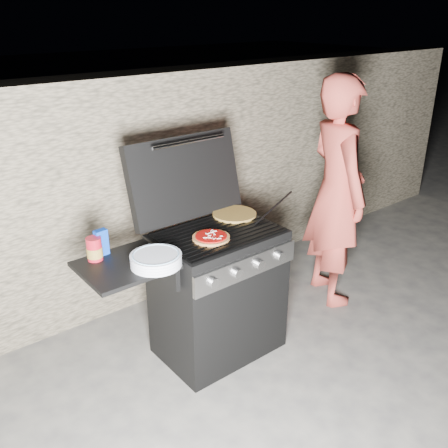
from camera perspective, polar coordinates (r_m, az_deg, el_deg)
ground at (r=3.68m, az=-0.63°, el=-13.89°), size 50.00×50.00×0.00m
stone_wall at (r=4.03m, az=-9.95°, el=3.84°), size 8.00×0.35×1.80m
gas_grill at (r=3.30m, az=-4.13°, el=-9.22°), size 1.34×0.79×0.91m
pizza_topped at (r=3.10m, az=-1.49°, el=-1.49°), size 0.28×0.28×0.03m
pizza_plain at (r=3.46m, az=1.20°, el=1.15°), size 0.33×0.33×0.02m
sauce_jar at (r=2.94m, az=-14.60°, el=-2.76°), size 0.11×0.11×0.14m
blue_carton at (r=2.98m, az=-13.83°, el=-2.06°), size 0.08×0.05×0.16m
plate_stack at (r=2.83m, az=-7.78°, el=-4.07°), size 0.36×0.36×0.07m
person at (r=3.99m, az=12.73°, el=3.54°), size 0.65×0.78×1.82m
tongs at (r=3.49m, az=5.75°, el=1.99°), size 0.47×0.14×0.10m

